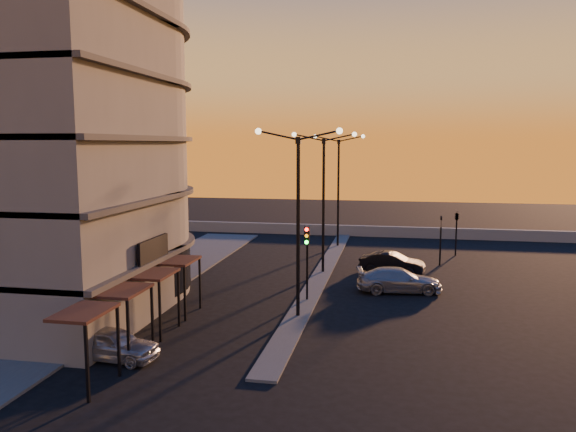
# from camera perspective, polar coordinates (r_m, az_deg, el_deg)

# --- Properties ---
(ground) EXTENTS (120.00, 120.00, 0.00)m
(ground) POSITION_cam_1_polar(r_m,az_deg,el_deg) (28.87, 1.01, -10.27)
(ground) COLOR black
(ground) RESTS_ON ground
(sidewalk_west) EXTENTS (5.00, 40.00, 0.12)m
(sidewalk_west) POSITION_cam_1_polar(r_m,az_deg,el_deg) (35.69, -14.82, -6.97)
(sidewalk_west) COLOR #4D4D4A
(sidewalk_west) RESTS_ON ground
(median) EXTENTS (1.20, 36.00, 0.12)m
(median) POSITION_cam_1_polar(r_m,az_deg,el_deg) (38.41, 3.56, -5.72)
(median) COLOR #4D4D4A
(median) RESTS_ON ground
(parapet) EXTENTS (44.00, 0.50, 1.00)m
(parapet) POSITION_cam_1_polar(r_m,az_deg,el_deg) (53.82, 7.83, -1.52)
(parapet) COLOR gray
(parapet) RESTS_ON ground
(building) EXTENTS (14.35, 17.08, 25.00)m
(building) POSITION_cam_1_polar(r_m,az_deg,el_deg) (33.09, -24.17, 12.22)
(building) COLOR slate
(building) RESTS_ON ground
(streetlamp_near) EXTENTS (4.32, 0.32, 9.51)m
(streetlamp_near) POSITION_cam_1_polar(r_m,az_deg,el_deg) (27.70, 1.04, 0.83)
(streetlamp_near) COLOR black
(streetlamp_near) RESTS_ON ground
(streetlamp_mid) EXTENTS (4.32, 0.32, 9.51)m
(streetlamp_mid) POSITION_cam_1_polar(r_m,az_deg,el_deg) (37.55, 3.63, 2.53)
(streetlamp_mid) COLOR black
(streetlamp_mid) RESTS_ON ground
(streetlamp_far) EXTENTS (4.32, 0.32, 9.51)m
(streetlamp_far) POSITION_cam_1_polar(r_m,az_deg,el_deg) (47.46, 5.14, 3.52)
(streetlamp_far) COLOR black
(streetlamp_far) RESTS_ON ground
(traffic_light_main) EXTENTS (0.28, 0.44, 4.25)m
(traffic_light_main) POSITION_cam_1_polar(r_m,az_deg,el_deg) (30.91, 1.93, -3.56)
(traffic_light_main) COLOR black
(traffic_light_main) RESTS_ON ground
(signal_east_a) EXTENTS (0.13, 0.16, 3.60)m
(signal_east_a) POSITION_cam_1_polar(r_m,az_deg,el_deg) (41.82, 15.24, -2.28)
(signal_east_a) COLOR black
(signal_east_a) RESTS_ON ground
(signal_east_b) EXTENTS (0.42, 1.99, 3.60)m
(signal_east_b) POSITION_cam_1_polar(r_m,az_deg,el_deg) (45.73, 16.78, -0.05)
(signal_east_b) COLOR black
(signal_east_b) RESTS_ON ground
(car_hatchback) EXTENTS (4.04, 1.92, 1.33)m
(car_hatchback) POSITION_cam_1_polar(r_m,az_deg,el_deg) (24.47, -17.45, -12.26)
(car_hatchback) COLOR #B1B3BA
(car_hatchback) RESTS_ON ground
(car_sedan) EXTENTS (4.51, 2.18, 1.43)m
(car_sedan) POSITION_cam_1_polar(r_m,az_deg,el_deg) (38.78, 10.51, -4.72)
(car_sedan) COLOR black
(car_sedan) RESTS_ON ground
(car_wagon) EXTENTS (5.21, 2.73, 1.44)m
(car_wagon) POSITION_cam_1_polar(r_m,az_deg,el_deg) (34.07, 11.21, -6.40)
(car_wagon) COLOR #94969B
(car_wagon) RESTS_ON ground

